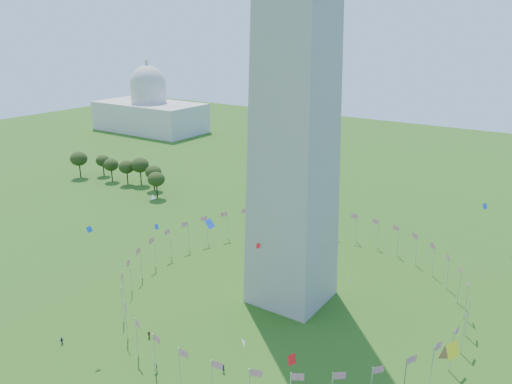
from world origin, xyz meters
TOP-DOWN VIEW (x-y plane):
  - flag_ring at (-0.00, 50.00)m, footprint 80.24×80.24m
  - capitol_building at (-180.00, 180.00)m, footprint 70.00×35.00m
  - kites_aloft at (13.14, 23.80)m, footprint 107.77×66.88m
  - tree_line_west at (-105.54, 90.80)m, footprint 55.38×15.79m

SIDE VIEW (x-z plane):
  - flag_ring at x=0.00m, z-range 0.00..9.00m
  - tree_line_west at x=-105.54m, z-range -0.47..11.06m
  - kites_aloft at x=13.14m, z-range 0.45..34.71m
  - capitol_building at x=-180.00m, z-range 0.00..46.00m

